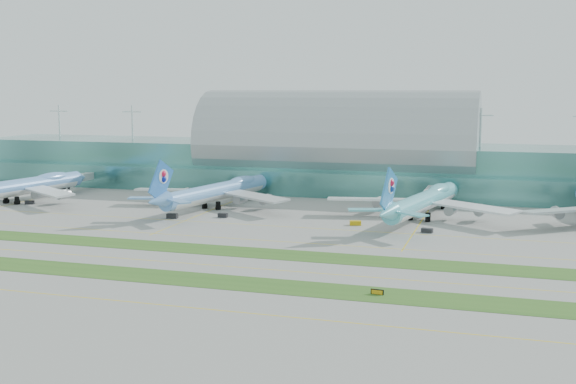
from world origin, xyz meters
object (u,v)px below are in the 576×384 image
(airliner_b, at_px, (218,190))
(taxiway_sign_east, at_px, (377,292))
(terminal, at_px, (337,157))
(airliner_a, at_px, (20,186))
(airliner_c, at_px, (424,200))

(airliner_b, xyz_separation_m, taxiway_sign_east, (76.60, -96.97, -5.79))
(terminal, bearing_deg, taxiway_sign_east, -73.94)
(airliner_b, bearing_deg, taxiway_sign_east, -40.05)
(airliner_a, xyz_separation_m, airliner_b, (78.23, 10.99, -0.00))
(terminal, bearing_deg, airliner_c, -54.37)
(airliner_a, height_order, airliner_b, airliner_a)
(airliner_a, distance_m, airliner_c, 154.29)
(airliner_c, bearing_deg, airliner_a, -164.98)
(airliner_c, distance_m, taxiway_sign_east, 95.13)
(airliner_c, bearing_deg, terminal, 137.32)
(terminal, xyz_separation_m, airliner_c, (44.33, -61.85, -7.78))
(airliner_c, xyz_separation_m, taxiway_sign_east, (0.80, -94.95, -5.85))
(airliner_b, relative_size, taxiway_sign_east, 26.10)
(terminal, xyz_separation_m, airliner_b, (-31.46, -59.83, -7.84))
(airliner_b, relative_size, airliner_c, 0.99)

